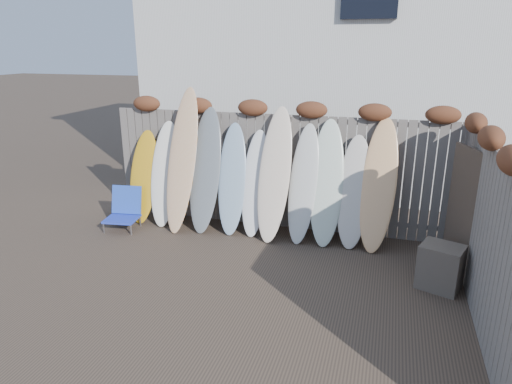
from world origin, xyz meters
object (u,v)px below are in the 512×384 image
(surfboard_0, at_px, (144,177))
(wooden_crate, at_px, (440,267))
(beach_chair, at_px, (124,209))
(lattice_panel, at_px, (470,219))

(surfboard_0, bearing_deg, wooden_crate, -11.91)
(beach_chair, relative_size, lattice_panel, 0.40)
(beach_chair, xyz_separation_m, wooden_crate, (5.19, -0.70, -0.03))
(beach_chair, height_order, surfboard_0, surfboard_0)
(wooden_crate, relative_size, surfboard_0, 0.36)
(beach_chair, bearing_deg, lattice_panel, -4.21)
(wooden_crate, bearing_deg, lattice_panel, 42.60)
(wooden_crate, height_order, lattice_panel, lattice_panel)
(lattice_panel, height_order, surfboard_0, lattice_panel)
(surfboard_0, bearing_deg, beach_chair, -110.46)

